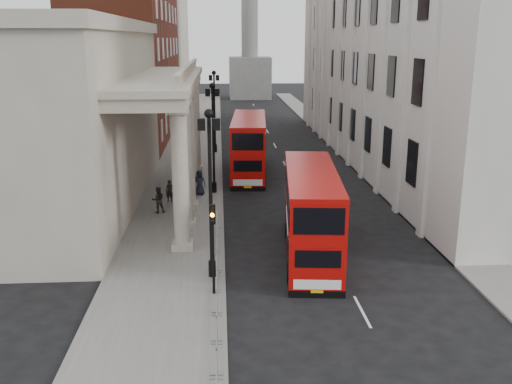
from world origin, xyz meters
The scene contains 19 objects.
ground centered at (0.00, 0.00, 0.00)m, with size 260.00×260.00×0.00m, color black.
sidewalk_west centered at (-3.00, 30.00, 0.06)m, with size 6.00×140.00×0.12m, color slate.
sidewalk_east centered at (13.50, 30.00, 0.06)m, with size 3.00×140.00×0.12m, color slate.
kerb centered at (-0.05, 30.00, 0.07)m, with size 0.20×140.00×0.14m, color slate.
portico_building centered at (-10.50, 18.00, 6.00)m, with size 9.00×28.00×12.00m, color gray.
brick_building centered at (-10.50, 48.00, 11.00)m, with size 9.00×32.00×22.00m, color maroon.
west_building_far centered at (-10.50, 80.00, 10.00)m, with size 9.00×30.00×20.00m, color gray.
east_building centered at (16.00, 32.00, 12.50)m, with size 8.00×55.00×25.00m, color beige.
monument_column centered at (6.00, 92.00, 15.98)m, with size 8.00×8.00×54.20m.
lamp_post_south centered at (-0.60, 4.00, 4.91)m, with size 1.05×0.44×8.32m.
lamp_post_mid centered at (-0.60, 20.00, 4.91)m, with size 1.05×0.44×8.32m.
lamp_post_north centered at (-0.60, 36.00, 4.91)m, with size 1.05×0.44×8.32m.
traffic_light centered at (-0.50, 1.98, 3.11)m, with size 0.28×0.33×4.30m.
crowd_barriers centered at (-0.35, 2.23, 0.67)m, with size 0.50×18.75×1.10m.
bus_near centered at (4.76, 6.86, 2.48)m, with size 3.70×11.19×4.74m.
bus_far centered at (2.40, 26.27, 2.61)m, with size 3.58×11.73×4.99m.
pedestrian_a centered at (-3.79, 17.55, 0.92)m, with size 0.58×0.38×1.60m, color black.
pedestrian_b centered at (-4.35, 14.96, 1.01)m, with size 0.87×0.68×1.79m, color #292320.
pedestrian_c centered at (-1.68, 19.35, 1.07)m, with size 0.93×0.61×1.91m, color black.
Camera 1 is at (-0.10, -22.40, 11.59)m, focal length 40.00 mm.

